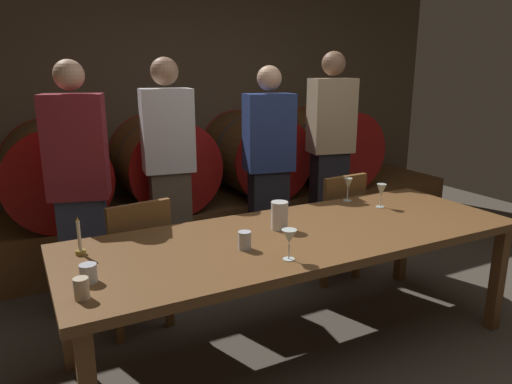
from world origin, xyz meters
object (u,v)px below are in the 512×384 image
object	(u,v)px
guest_far_right	(330,153)
guest_center_left	(169,171)
chair_left	(136,258)
chair_right	(334,221)
dining_table	(299,242)
guest_far_left	(80,190)
pitcher	(279,216)
guest_center_right	(269,171)
cup_left	(81,288)
cup_right	(245,240)
wine_barrel_far_right	(328,147)
cup_center	(88,273)
wine_barrel_far_left	(54,172)
wine_barrel_center_left	(163,162)
wine_glass_right	(381,191)
candle_center	(80,244)
wine_glass_center	(348,185)
wine_glass_left	(289,237)
wine_barrel_center_right	(254,154)

from	to	relation	value
guest_far_right	guest_center_left	bearing A→B (deg)	7.60
chair_left	chair_right	distance (m)	1.59
dining_table	guest_far_left	xyz separation A→B (m)	(-1.05, 1.06, 0.20)
pitcher	guest_center_right	bearing A→B (deg)	64.18
guest_far_right	pitcher	world-z (taller)	guest_far_right
chair_right	guest_center_left	size ratio (longest dim) A/B	0.50
guest_far_right	cup_left	xyz separation A→B (m)	(-2.33, -1.46, -0.14)
guest_center_left	cup_right	size ratio (longest dim) A/B	18.11
wine_barrel_far_right	guest_center_right	size ratio (longest dim) A/B	0.53
guest_center_left	guest_center_right	distance (m)	0.79
cup_center	wine_barrel_far_left	bearing A→B (deg)	88.77
wine_barrel_center_left	guest_far_right	xyz separation A→B (m)	(1.31, -0.77, 0.09)
wine_barrel_center_left	guest_center_left	size ratio (longest dim) A/B	0.51
dining_table	chair_left	bearing A→B (deg)	139.79
wine_barrel_far_left	wine_glass_right	world-z (taller)	wine_barrel_far_left
wine_barrel_center_left	cup_left	xyz separation A→B (m)	(-1.02, -2.23, -0.05)
dining_table	candle_center	distance (m)	1.20
pitcher	wine_glass_right	bearing A→B (deg)	4.86
chair_right	candle_center	world-z (taller)	candle_center
wine_glass_center	chair_right	bearing A→B (deg)	68.54
wine_glass_left	cup_left	xyz separation A→B (m)	(-0.97, 0.05, -0.07)
guest_far_left	cup_right	size ratio (longest dim) A/B	17.83
guest_far_right	candle_center	bearing A→B (deg)	34.37
chair_right	wine_glass_left	bearing A→B (deg)	39.77
cup_left	cup_center	size ratio (longest dim) A/B	1.09
chair_left	chair_right	size ratio (longest dim) A/B	1.00
wine_barrel_center_left	pitcher	xyz separation A→B (m)	(0.15, -1.85, -0.01)
wine_barrel_center_right	guest_far_left	bearing A→B (deg)	-153.03
guest_far_right	wine_glass_center	size ratio (longest dim) A/B	10.87
chair_left	wine_glass_right	distance (m)	1.69
dining_table	cup_center	distance (m)	1.19
wine_barrel_far_right	guest_far_right	world-z (taller)	guest_far_right
wine_barrel_far_right	cup_center	distance (m)	3.50
wine_barrel_far_right	wine_glass_right	distance (m)	1.98
guest_far_right	wine_glass_center	distance (m)	0.89
pitcher	wine_glass_left	size ratio (longest dim) A/B	1.07
dining_table	wine_glass_right	xyz separation A→B (m)	(0.78, 0.18, 0.17)
wine_barrel_far_right	wine_glass_right	xyz separation A→B (m)	(-0.86, -1.78, 0.02)
cup_right	wine_glass_left	bearing A→B (deg)	-60.14
chair_left	wine_barrel_center_right	bearing A→B (deg)	-147.88
guest_far_left	wine_glass_left	size ratio (longest dim) A/B	11.00
wine_barrel_far_left	wine_barrel_center_right	bearing A→B (deg)	0.00
cup_center	wine_barrel_far_right	bearing A→B (deg)	36.37
wine_barrel_center_left	wine_glass_right	bearing A→B (deg)	-60.83
wine_barrel_far_left	candle_center	world-z (taller)	wine_barrel_far_left
wine_glass_left	cup_right	world-z (taller)	wine_glass_left
cup_left	cup_center	xyz separation A→B (m)	(0.05, 0.15, -0.00)
wine_barrel_far_right	guest_far_right	size ratio (longest dim) A/B	0.49
guest_far_left	guest_center_right	size ratio (longest dim) A/B	1.02
wine_barrel_far_right	guest_center_left	xyz separation A→B (m)	(-2.00, -0.67, 0.06)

